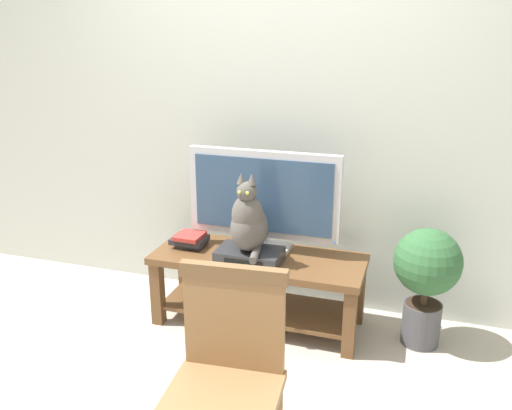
{
  "coord_description": "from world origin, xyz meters",
  "views": [
    {
      "loc": [
        0.92,
        -2.29,
        1.81
      ],
      "look_at": [
        -0.01,
        0.59,
        0.81
      ],
      "focal_mm": 37.94,
      "sensor_mm": 36.0,
      "label": 1
    }
  ],
  "objects_px": {
    "cat": "(249,222)",
    "potted_plant": "(426,274)",
    "media_box": "(249,256)",
    "tv_stand": "(258,277)",
    "tv": "(263,198)",
    "wooden_chair": "(227,369)",
    "book_stack": "(190,240)"
  },
  "relations": [
    {
      "from": "cat",
      "to": "potted_plant",
      "type": "height_order",
      "value": "cat"
    },
    {
      "from": "cat",
      "to": "potted_plant",
      "type": "relative_size",
      "value": 0.67
    },
    {
      "from": "media_box",
      "to": "cat",
      "type": "relative_size",
      "value": 0.8
    },
    {
      "from": "tv_stand",
      "to": "tv",
      "type": "height_order",
      "value": "tv"
    },
    {
      "from": "wooden_chair",
      "to": "cat",
      "type": "bearing_deg",
      "value": 104.41
    },
    {
      "from": "media_box",
      "to": "book_stack",
      "type": "relative_size",
      "value": 1.77
    },
    {
      "from": "tv_stand",
      "to": "media_box",
      "type": "distance_m",
      "value": 0.21
    },
    {
      "from": "tv_stand",
      "to": "book_stack",
      "type": "bearing_deg",
      "value": 178.52
    },
    {
      "from": "tv_stand",
      "to": "book_stack",
      "type": "height_order",
      "value": "book_stack"
    },
    {
      "from": "cat",
      "to": "wooden_chair",
      "type": "distance_m",
      "value": 1.19
    },
    {
      "from": "wooden_chair",
      "to": "tv",
      "type": "bearing_deg",
      "value": 101.25
    },
    {
      "from": "tv_stand",
      "to": "tv",
      "type": "relative_size",
      "value": 1.37
    },
    {
      "from": "tv",
      "to": "potted_plant",
      "type": "distance_m",
      "value": 1.05
    },
    {
      "from": "media_box",
      "to": "wooden_chair",
      "type": "xyz_separation_m",
      "value": [
        0.29,
        -1.16,
        0.04
      ]
    },
    {
      "from": "wooden_chair",
      "to": "book_stack",
      "type": "bearing_deg",
      "value": 120.04
    },
    {
      "from": "media_box",
      "to": "book_stack",
      "type": "distance_m",
      "value": 0.45
    },
    {
      "from": "cat",
      "to": "potted_plant",
      "type": "distance_m",
      "value": 1.07
    },
    {
      "from": "cat",
      "to": "media_box",
      "type": "bearing_deg",
      "value": 94.12
    },
    {
      "from": "cat",
      "to": "wooden_chair",
      "type": "relative_size",
      "value": 0.52
    },
    {
      "from": "tv_stand",
      "to": "potted_plant",
      "type": "xyz_separation_m",
      "value": [
        0.99,
        0.07,
        0.13
      ]
    },
    {
      "from": "tv_stand",
      "to": "media_box",
      "type": "relative_size",
      "value": 3.38
    },
    {
      "from": "tv_stand",
      "to": "potted_plant",
      "type": "height_order",
      "value": "potted_plant"
    },
    {
      "from": "book_stack",
      "to": "potted_plant",
      "type": "bearing_deg",
      "value": 2.29
    },
    {
      "from": "wooden_chair",
      "to": "book_stack",
      "type": "distance_m",
      "value": 1.47
    },
    {
      "from": "cat",
      "to": "tv",
      "type": "bearing_deg",
      "value": 83.5
    },
    {
      "from": "cat",
      "to": "book_stack",
      "type": "xyz_separation_m",
      "value": [
        -0.44,
        0.13,
        -0.22
      ]
    },
    {
      "from": "tv_stand",
      "to": "wooden_chair",
      "type": "bearing_deg",
      "value": -77.89
    },
    {
      "from": "media_box",
      "to": "potted_plant",
      "type": "xyz_separation_m",
      "value": [
        1.02,
        0.17,
        -0.05
      ]
    },
    {
      "from": "tv_stand",
      "to": "wooden_chair",
      "type": "relative_size",
      "value": 1.4
    },
    {
      "from": "tv",
      "to": "book_stack",
      "type": "distance_m",
      "value": 0.56
    },
    {
      "from": "tv_stand",
      "to": "book_stack",
      "type": "distance_m",
      "value": 0.5
    },
    {
      "from": "media_box",
      "to": "cat",
      "type": "height_order",
      "value": "cat"
    }
  ]
}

